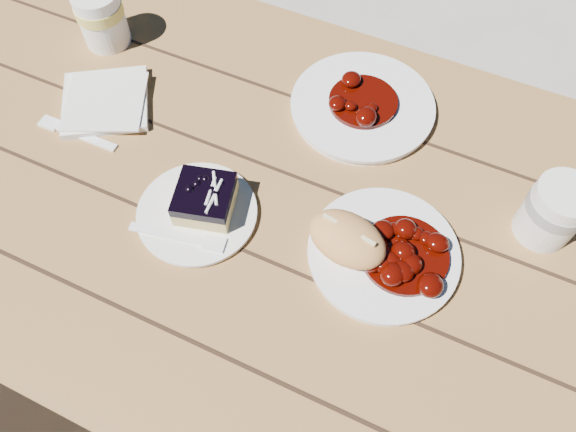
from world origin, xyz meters
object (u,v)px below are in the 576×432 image
at_px(picnic_table, 303,269).
at_px(second_cup, 102,18).
at_px(bread_roll, 347,239).
at_px(second_plate, 362,107).
at_px(blueberry_cake, 205,199).
at_px(coffee_cup, 553,212).
at_px(dessert_plate, 197,213).
at_px(main_plate, 383,254).

relative_size(picnic_table, second_cup, 18.36).
distance_m(bread_roll, second_plate, 0.30).
bearing_deg(blueberry_cake, coffee_cup, 6.11).
relative_size(coffee_cup, second_cup, 1.00).
xyz_separation_m(dessert_plate, blueberry_cake, (0.01, 0.01, 0.03)).
xyz_separation_m(picnic_table, second_cup, (-0.52, 0.22, 0.22)).
distance_m(main_plate, second_plate, 0.30).
bearing_deg(second_plate, coffee_cup, -18.34).
height_order(main_plate, bread_roll, bread_roll).
bearing_deg(dessert_plate, bread_roll, 8.20).
xyz_separation_m(picnic_table, main_plate, (0.13, 0.00, 0.17)).
xyz_separation_m(dessert_plate, second_cup, (-0.36, 0.28, 0.05)).
xyz_separation_m(main_plate, second_plate, (-0.14, 0.26, 0.00)).
xyz_separation_m(bread_roll, blueberry_cake, (-0.23, -0.02, -0.01)).
bearing_deg(bread_roll, dessert_plate, -171.80).
bearing_deg(picnic_table, second_plate, 91.00).
height_order(bread_roll, second_cup, second_cup).
relative_size(bread_roll, second_cup, 1.13).
bearing_deg(dessert_plate, picnic_table, 18.15).
height_order(main_plate, coffee_cup, coffee_cup).
height_order(dessert_plate, coffee_cup, coffee_cup).
distance_m(picnic_table, bread_roll, 0.22).
bearing_deg(main_plate, coffee_cup, 35.57).
relative_size(main_plate, bread_roll, 1.83).
relative_size(main_plate, dessert_plate, 1.21).
height_order(second_plate, second_cup, second_cup).
bearing_deg(picnic_table, bread_roll, -14.35).
distance_m(blueberry_cake, second_plate, 0.34).
xyz_separation_m(blueberry_cake, second_cup, (-0.37, 0.26, 0.02)).
bearing_deg(second_cup, second_plate, 4.61).
distance_m(bread_roll, dessert_plate, 0.25).
bearing_deg(second_plate, blueberry_cake, -116.29).
distance_m(main_plate, dessert_plate, 0.30).
distance_m(main_plate, coffee_cup, 0.26).
distance_m(main_plate, blueberry_cake, 0.29).
distance_m(coffee_cup, second_plate, 0.37).
bearing_deg(picnic_table, dessert_plate, -161.85).
bearing_deg(dessert_plate, second_plate, 63.34).
bearing_deg(second_cup, blueberry_cake, -35.62).
bearing_deg(main_plate, dessert_plate, -169.52).
bearing_deg(picnic_table, blueberry_cake, -165.85).
height_order(coffee_cup, second_plate, coffee_cup).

